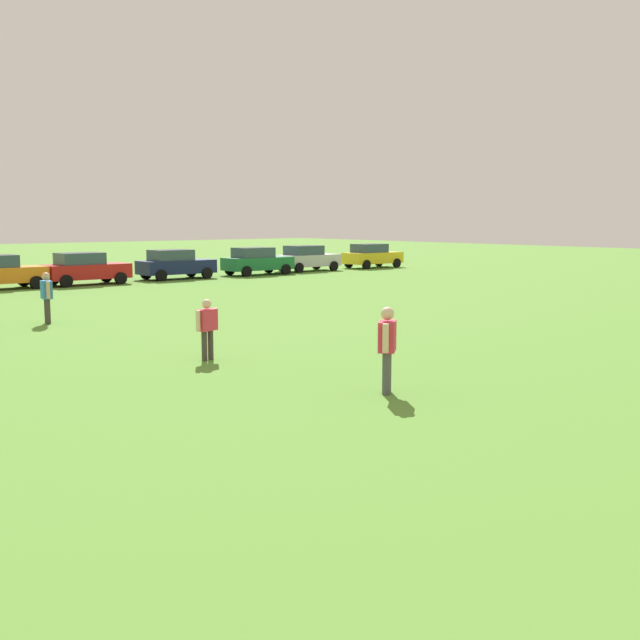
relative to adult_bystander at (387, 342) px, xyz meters
The scene contains 8 objects.
adult_bystander is the anchor object (origin of this frame).
bystander_near_trees 5.44m from the adult_bystander, 98.84° to the left, with size 0.69×0.39×1.50m.
bystander_midfield 14.47m from the adult_bystander, 95.70° to the left, with size 0.41×0.79×1.69m.
parked_car_red_4 28.50m from the adult_bystander, 78.78° to the left, with size 4.30×2.02×1.68m.
parked_car_navy_5 30.42m from the adult_bystander, 68.72° to the left, with size 4.30×2.02×1.68m.
parked_car_green_6 32.59m from the adult_bystander, 59.54° to the left, with size 4.30×2.02×1.68m.
parked_car_silver_7 35.67m from the adult_bystander, 53.87° to the left, with size 4.30×2.02×1.68m.
parked_car_yellow_8 39.10m from the adult_bystander, 46.95° to the left, with size 4.30×2.02×1.68m.
Camera 1 is at (-4.78, 2.22, 3.44)m, focal length 43.14 mm.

